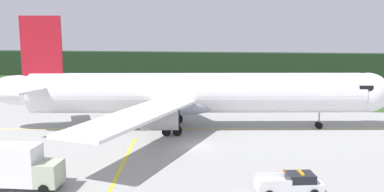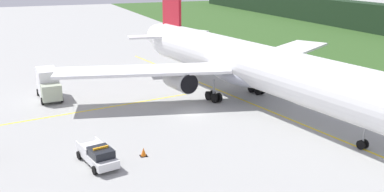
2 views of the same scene
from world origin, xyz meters
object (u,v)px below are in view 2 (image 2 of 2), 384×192
Objects in this scene: ops_pickup_truck at (98,155)px; apron_cone at (143,152)px; catering_truck at (48,84)px; airliner at (249,65)px.

ops_pickup_truck is 6.94× the size of apron_cone.
catering_truck is (-22.59, -2.23, 1.07)m from ops_pickup_truck.
catering_truck is at bearing -115.46° from airliner.
airliner reaches higher than apron_cone.
ops_pickup_truck is 22.73m from catering_truck.
airliner is 26.09m from catering_truck.
airliner reaches higher than ops_pickup_truck.
ops_pickup_truck is 4.23m from apron_cone.
catering_truck reaches higher than apron_cone.
catering_truck is at bearing -174.36° from ops_pickup_truck.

